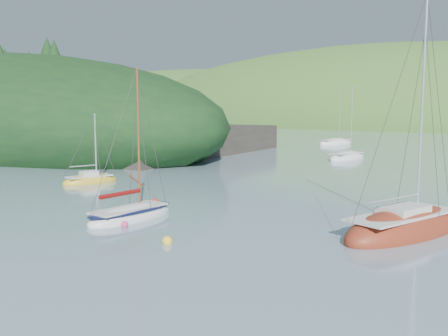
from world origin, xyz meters
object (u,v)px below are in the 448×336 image
Objects in this scene: sailboat_yellow at (90,181)px; distant_sloop_c at (335,144)px; distant_sloop_a at (347,158)px; daysailer_white at (131,215)px; sloop_red at (405,229)px.

sailboat_yellow is 52.90m from distant_sloop_c.
distant_sloop_c reaches higher than distant_sloop_a.
distant_sloop_a reaches higher than sailboat_yellow.
sailboat_yellow is (-13.25, 6.79, -0.05)m from daysailer_white.
distant_sloop_a is 0.94× the size of distant_sloop_c.
sloop_red is 26.50m from sailboat_yellow.
sloop_red is (13.25, 6.46, 0.02)m from daysailer_white.
daysailer_white is 1.44× the size of sailboat_yellow.
sloop_red reaches higher than sailboat_yellow.
sloop_red is 61.25m from distant_sloop_c.
sloop_red is at bearing -42.57° from distant_sloop_c.
distant_sloop_c is at bearing 133.70° from sloop_red.
sloop_red reaches higher than daysailer_white.
daysailer_white reaches higher than sailboat_yellow.
daysailer_white is at bearing -140.26° from sloop_red.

